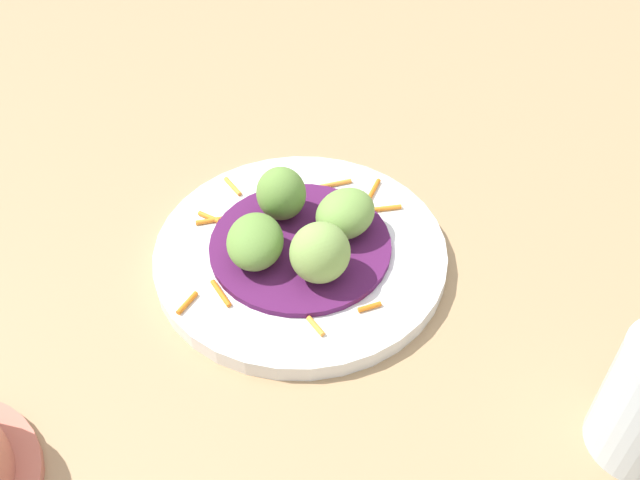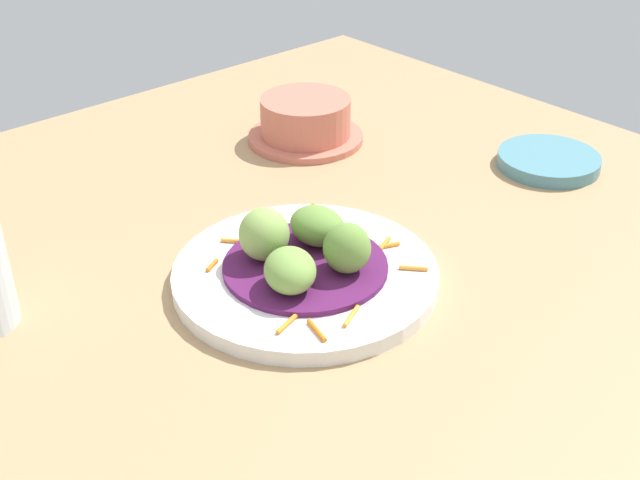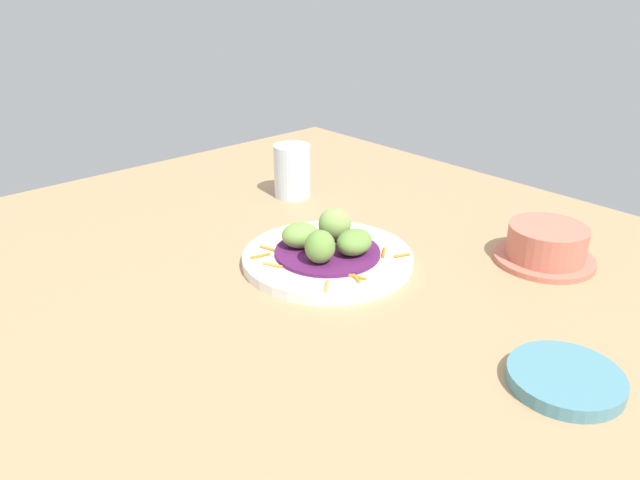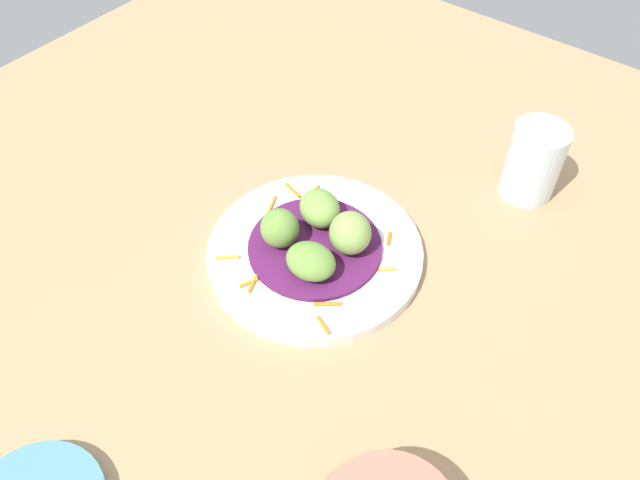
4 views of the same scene
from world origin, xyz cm
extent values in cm
cube|color=tan|center=(0.00, 0.00, 1.00)|extent=(110.00, 110.00, 2.00)
cylinder|color=white|center=(-3.40, -5.19, 2.72)|extent=(23.67, 23.67, 1.45)
cylinder|color=#51194C|center=(-3.40, -5.19, 3.72)|extent=(14.65, 14.65, 0.53)
cylinder|color=orange|center=(-8.67, -10.92, 3.65)|extent=(2.08, 2.46, 0.40)
cylinder|color=orange|center=(-1.16, -13.17, 3.65)|extent=(1.54, 1.68, 0.40)
cylinder|color=orange|center=(-10.33, 1.36, 3.65)|extent=(1.97, 2.17, 0.40)
cylinder|color=orange|center=(-10.91, -3.02, 3.65)|extent=(3.18, 1.54, 0.40)
cylinder|color=orange|center=(2.00, 2.36, 3.65)|extent=(1.12, 2.86, 0.40)
cylinder|color=orange|center=(-11.49, -2.76, 3.65)|extent=(2.05, 1.17, 0.40)
cylinder|color=orange|center=(-1.35, 2.81, 3.65)|extent=(2.75, 1.51, 0.40)
cylinder|color=orange|center=(2.81, -0.30, 3.65)|extent=(3.46, 1.38, 0.40)
cylinder|color=orange|center=(-10.95, -12.15, 3.65)|extent=(1.24, 2.24, 0.40)
cylinder|color=orange|center=(2.59, -10.91, 3.65)|extent=(1.79, 1.18, 0.40)
ellipsoid|color=#84A851|center=(-1.42, -8.39, 6.36)|extent=(6.46, 6.46, 4.76)
ellipsoid|color=#759E47|center=(-0.20, -3.21, 5.73)|extent=(6.55, 6.83, 3.51)
ellipsoid|color=olive|center=(-5.38, -1.99, 6.25)|extent=(5.45, 5.50, 4.53)
ellipsoid|color=olive|center=(-6.60, -7.17, 5.71)|extent=(4.91, 5.83, 3.47)
cylinder|color=teal|center=(-39.11, -4.36, 2.75)|extent=(11.44, 11.44, 1.50)
cylinder|color=#C66B56|center=(-23.41, -28.09, 2.40)|extent=(13.81, 13.81, 0.80)
cylinder|color=#C66B56|center=(-23.41, -28.09, 5.08)|extent=(10.72, 10.72, 4.56)
camera|label=1|loc=(2.98, -44.87, 44.32)|focal=39.86mm
camera|label=2|loc=(36.85, 41.51, 43.88)|focal=46.77mm
camera|label=3|loc=(-59.54, 46.96, 40.64)|focal=34.46mm
camera|label=4|loc=(-39.09, -33.54, 56.02)|focal=35.73mm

